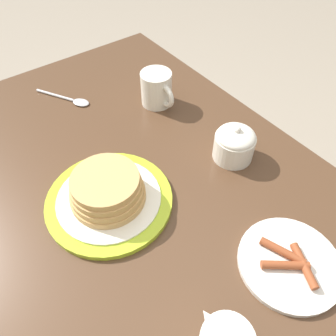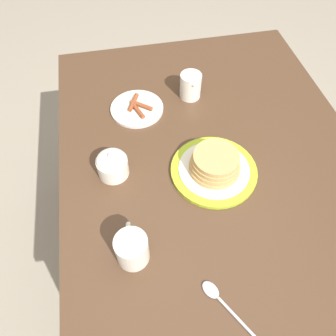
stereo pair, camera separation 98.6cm
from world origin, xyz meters
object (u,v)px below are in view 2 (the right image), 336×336
(pancake_plate, at_px, (215,166))
(side_plate_bacon, at_px, (137,108))
(creamer_pitcher, at_px, (191,85))
(spoon, at_px, (219,299))
(sugar_bowl, at_px, (112,164))
(coffee_mug, at_px, (132,248))

(pancake_plate, xyz_separation_m, side_plate_bacon, (0.30, 0.18, -0.02))
(creamer_pitcher, distance_m, spoon, 0.68)
(side_plate_bacon, height_order, spoon, side_plate_bacon)
(creamer_pitcher, distance_m, sugar_bowl, 0.40)
(coffee_mug, xyz_separation_m, creamer_pitcher, (0.53, -0.27, 0.00))
(side_plate_bacon, bearing_deg, creamer_pitcher, -80.42)
(side_plate_bacon, distance_m, coffee_mug, 0.51)
(pancake_plate, bearing_deg, side_plate_bacon, 31.19)
(side_plate_bacon, xyz_separation_m, coffee_mug, (-0.50, 0.08, 0.04))
(pancake_plate, height_order, side_plate_bacon, pancake_plate)
(pancake_plate, relative_size, sugar_bowl, 2.82)
(sugar_bowl, relative_size, spoon, 0.59)
(creamer_pitcher, bearing_deg, spoon, 172.01)
(pancake_plate, xyz_separation_m, sugar_bowl, (0.06, 0.28, 0.01))
(pancake_plate, height_order, spoon, pancake_plate)
(coffee_mug, bearing_deg, spoon, -128.66)
(side_plate_bacon, distance_m, sugar_bowl, 0.26)
(pancake_plate, relative_size, coffee_mug, 2.28)
(spoon, bearing_deg, side_plate_bacon, 8.42)
(spoon, bearing_deg, sugar_bowl, 26.28)
(pancake_plate, distance_m, spoon, 0.35)
(sugar_bowl, bearing_deg, spoon, -153.72)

